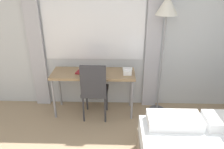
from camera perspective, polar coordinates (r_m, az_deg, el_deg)
name	(u,v)px	position (r m, az deg, el deg)	size (l,w,h in m)	color
wall_back_with_window	(117,29)	(3.54, 1.32, 11.87)	(5.11, 0.13, 2.70)	silver
desk	(93,76)	(3.49, -4.90, -0.47)	(1.32, 0.47, 0.72)	#937551
desk_chair	(94,88)	(3.37, -4.62, -3.63)	(0.41, 0.41, 0.96)	#333338
standing_lamp	(166,15)	(3.30, 14.00, 14.74)	(0.32, 0.32, 1.89)	#4C4C51
telephone	(127,71)	(3.42, 4.04, 0.91)	(0.15, 0.19, 0.09)	white
book	(85,72)	(3.47, -7.01, 0.71)	(0.30, 0.27, 0.02)	maroon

